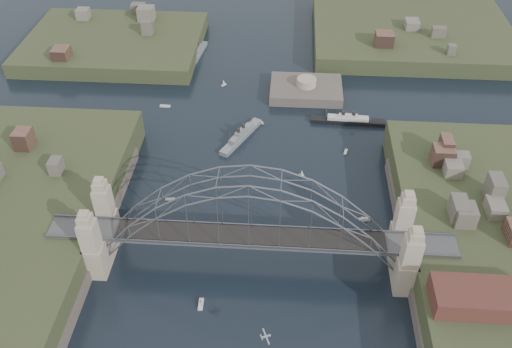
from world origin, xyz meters
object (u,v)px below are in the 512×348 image
object	(u,v)px
bridge	(250,222)
ocean_liner	(348,120)
fort_island	(306,95)
naval_cruiser_far	(197,53)
wharf_shed	(488,298)
naval_cruiser_near	(241,136)

from	to	relation	value
bridge	ocean_liner	world-z (taller)	bridge
bridge	fort_island	xyz separation A→B (m)	(12.00, 70.00, -12.66)
bridge	naval_cruiser_far	size ratio (longest dim) A/B	4.76
wharf_shed	naval_cruiser_far	distance (m)	127.37
fort_island	bridge	bearing A→B (deg)	-99.73
bridge	wharf_shed	bearing A→B (deg)	-17.65
fort_island	ocean_liner	bearing A→B (deg)	-51.49
wharf_shed	ocean_liner	xyz separation A→B (m)	(-19.98, 68.90, -9.19)
fort_island	wharf_shed	size ratio (longest dim) A/B	1.10
naval_cruiser_near	naval_cruiser_far	world-z (taller)	naval_cruiser_far
bridge	naval_cruiser_near	xyz separation A→B (m)	(-5.99, 45.06, -11.45)
bridge	fort_island	world-z (taller)	bridge
fort_island	naval_cruiser_near	world-z (taller)	fort_island
ocean_liner	naval_cruiser_near	bearing A→B (deg)	-161.85
naval_cruiser_near	fort_island	bearing A→B (deg)	54.20
fort_island	naval_cruiser_far	size ratio (longest dim) A/B	1.25
naval_cruiser_near	ocean_liner	world-z (taller)	naval_cruiser_near
wharf_shed	ocean_liner	distance (m)	72.32
naval_cruiser_near	ocean_liner	distance (m)	31.58
naval_cruiser_far	ocean_liner	world-z (taller)	naval_cruiser_far
fort_island	wharf_shed	bearing A→B (deg)	-69.15
naval_cruiser_near	ocean_liner	size ratio (longest dim) A/B	0.84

